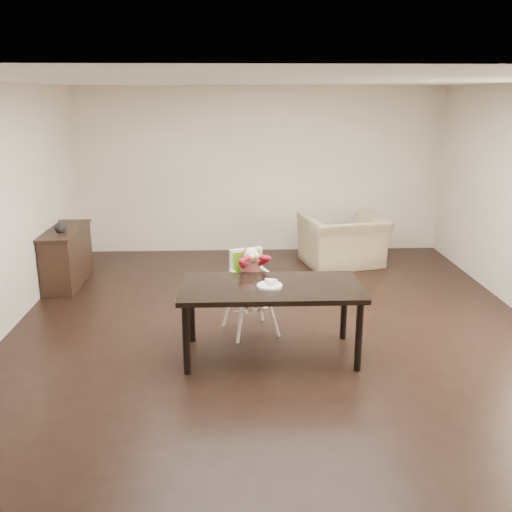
{
  "coord_description": "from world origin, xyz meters",
  "views": [
    {
      "loc": [
        -0.47,
        -5.89,
        2.59
      ],
      "look_at": [
        -0.23,
        -0.12,
        0.93
      ],
      "focal_mm": 40.0,
      "sensor_mm": 36.0,
      "label": 1
    }
  ],
  "objects": [
    {
      "name": "room_walls",
      "position": [
        0.0,
        0.0,
        1.86
      ],
      "size": [
        6.02,
        7.02,
        2.71
      ],
      "color": "beige",
      "rests_on": "ground"
    },
    {
      "name": "vase",
      "position": [
        -2.78,
        1.63,
        0.87
      ],
      "size": [
        0.17,
        0.18,
        0.17
      ],
      "primitive_type": "imported",
      "rotation": [
        0.0,
        0.0,
        0.05
      ],
      "color": "#99999E",
      "rests_on": "sideboard"
    },
    {
      "name": "sideboard",
      "position": [
        -2.78,
        1.81,
        0.4
      ],
      "size": [
        0.44,
        1.26,
        0.79
      ],
      "color": "black",
      "rests_on": "ground"
    },
    {
      "name": "dining_table",
      "position": [
        -0.1,
        -0.57,
        0.67
      ],
      "size": [
        1.8,
        0.9,
        0.75
      ],
      "color": "black",
      "rests_on": "ground"
    },
    {
      "name": "high_chair",
      "position": [
        -0.29,
        0.06,
        0.69
      ],
      "size": [
        0.52,
        0.52,
        0.98
      ],
      "rotation": [
        0.0,
        0.0,
        0.33
      ],
      "color": "white",
      "rests_on": "ground"
    },
    {
      "name": "plate",
      "position": [
        -0.11,
        -0.6,
        0.77
      ],
      "size": [
        0.32,
        0.32,
        0.07
      ],
      "rotation": [
        0.0,
        0.0,
        0.37
      ],
      "color": "white",
      "rests_on": "dining_table"
    },
    {
      "name": "armchair",
      "position": [
        1.23,
        2.56,
        0.52
      ],
      "size": [
        1.33,
        1.02,
        1.04
      ],
      "primitive_type": "imported",
      "rotation": [
        0.0,
        0.0,
        3.36
      ],
      "color": "tan",
      "rests_on": "ground"
    },
    {
      "name": "ground",
      "position": [
        0.0,
        0.0,
        0.0
      ],
      "size": [
        7.0,
        7.0,
        0.0
      ],
      "primitive_type": "plane",
      "color": "black",
      "rests_on": "ground"
    }
  ]
}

